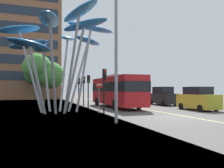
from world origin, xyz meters
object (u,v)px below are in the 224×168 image
Objects in this scene: red_bus at (116,90)px; no_entry_sign at (99,92)px; leaf_sculpture at (58,39)px; street_lamp at (122,26)px; traffic_light_kerb_far at (88,84)px; car_parked_mid at (198,99)px; traffic_light_opposite at (79,85)px; car_parked_far at (163,97)px; traffic_light_kerb_near at (104,81)px; traffic_light_island_mid at (84,84)px.

red_bus is 4.11× the size of no_entry_sign.
leaf_sculpture is 1.30× the size of street_lamp.
traffic_light_kerb_far is (-3.24, -0.49, 0.57)m from red_bus.
car_parked_mid is 0.48× the size of street_lamp.
traffic_light_opposite is (-3.30, 4.50, 0.55)m from red_bus.
street_lamp is at bearing -151.63° from car_parked_mid.
traffic_light_kerb_far is 0.75× the size of car_parked_far.
traffic_light_kerb_far is at bearing 151.28° from car_parked_mid.
traffic_light_kerb_far is 4.95m from no_entry_sign.
car_parked_far is at bearing 13.14° from red_bus.
car_parked_mid is at bearing -95.31° from car_parked_far.
traffic_light_kerb_far is at bearing 87.84° from street_lamp.
red_bus is 6.41m from no_entry_sign.
traffic_light_opposite is (-0.06, 4.99, -0.01)m from traffic_light_kerb_far.
traffic_light_kerb_near is 5.57m from traffic_light_kerb_far.
no_entry_sign is at bearing -93.24° from traffic_light_island_mid.
car_parked_far is at bearing -15.98° from traffic_light_opposite.
leaf_sculpture is 7.57m from street_lamp.
traffic_light_kerb_near is 0.40× the size of street_lamp.
red_bus is at bearing 71.63° from street_lamp.
car_parked_far is (6.84, 1.60, -0.86)m from red_bus.
traffic_light_island_mid is at bearing -78.50° from traffic_light_opposite.
traffic_light_kerb_far is at bearing -89.28° from traffic_light_opposite.
leaf_sculpture is at bearing 113.97° from street_lamp.
car_parked_mid is at bearing -7.11° from leaf_sculpture.
traffic_light_island_mid is 0.39× the size of street_lamp.
no_entry_sign is at bearing -122.86° from red_bus.
red_bus is at bearing 137.53° from car_parked_mid.
traffic_light_opposite is at bearing 88.99° from no_entry_sign.
traffic_light_kerb_near is at bearing -89.66° from traffic_light_opposite.
traffic_light_opposite is 0.38× the size of street_lamp.
red_bus reaches higher than traffic_light_island_mid.
car_parked_mid is at bearing 2.56° from traffic_light_kerb_near.
street_lamp is (3.07, -6.90, -0.53)m from leaf_sculpture.
traffic_light_kerb_far is (0.00, 5.57, -0.11)m from traffic_light_kerb_near.
traffic_light_island_mid reaches higher than traffic_light_kerb_far.
red_bus reaches higher than car_parked_far.
traffic_light_opposite is (-0.30, 1.48, -0.07)m from traffic_light_island_mid.
traffic_light_kerb_near is 5.77m from street_lamp.
red_bus reaches higher than traffic_light_opposite.
leaf_sculpture is at bearing 149.67° from traffic_light_kerb_near.
red_bus is 7.07m from car_parked_far.
red_bus is 6.91m from traffic_light_kerb_near.
traffic_light_kerb_far is 10.39m from car_parked_far.
traffic_light_opposite is 0.78× the size of car_parked_mid.
leaf_sculpture is 3.45× the size of traffic_light_opposite.
car_parked_far is 0.50× the size of street_lamp.
traffic_light_kerb_near is at bearing -91.50° from traffic_light_island_mid.
leaf_sculpture is at bearing 172.89° from car_parked_mid.
traffic_light_opposite is 9.91m from no_entry_sign.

